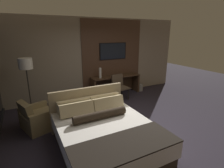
{
  "coord_description": "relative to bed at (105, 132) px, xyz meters",
  "views": [
    {
      "loc": [
        -2.3,
        -3.3,
        2.28
      ],
      "look_at": [
        -0.11,
        0.92,
        0.89
      ],
      "focal_mm": 28.0,
      "sensor_mm": 36.0,
      "label": 1
    }
  ],
  "objects": [
    {
      "name": "ground_plane",
      "position": [
        0.98,
        0.44,
        -0.32
      ],
      "size": [
        16.0,
        16.0,
        0.0
      ],
      "primitive_type": "plane",
      "color": "#28232D"
    },
    {
      "name": "wall_back_tv_panel",
      "position": [
        1.09,
        3.03,
        1.08
      ],
      "size": [
        7.2,
        0.09,
        2.8
      ],
      "color": "gray",
      "rests_on": "ground_plane"
    },
    {
      "name": "bed",
      "position": [
        0.0,
        0.0,
        0.0
      ],
      "size": [
        1.83,
        2.19,
        1.02
      ],
      "color": "#33281E",
      "rests_on": "ground_plane"
    },
    {
      "name": "desk",
      "position": [
        1.75,
        2.77,
        0.18
      ],
      "size": [
        1.9,
        0.48,
        0.73
      ],
      "color": "#422D1E",
      "rests_on": "ground_plane"
    },
    {
      "name": "tv",
      "position": [
        1.75,
        2.96,
        1.31
      ],
      "size": [
        1.09,
        0.04,
        0.61
      ],
      "color": "black"
    },
    {
      "name": "desk_chair",
      "position": [
        1.64,
        2.29,
        0.19
      ],
      "size": [
        0.56,
        0.55,
        0.87
      ],
      "rotation": [
        0.0,
        0.0,
        0.12
      ],
      "color": "#4C3D2D",
      "rests_on": "ground_plane"
    },
    {
      "name": "armchair_by_window",
      "position": [
        -1.14,
        1.42,
        -0.07
      ],
      "size": [
        0.93,
        0.95,
        0.76
      ],
      "rotation": [
        0.0,
        0.0,
        1.9
      ],
      "color": "olive",
      "rests_on": "ground_plane"
    },
    {
      "name": "floor_lamp",
      "position": [
        -1.24,
        2.08,
        1.08
      ],
      "size": [
        0.34,
        0.34,
        1.67
      ],
      "color": "#282623",
      "rests_on": "ground_plane"
    },
    {
      "name": "vase_tall",
      "position": [
        1.1,
        2.7,
        0.59
      ],
      "size": [
        0.09,
        0.09,
        0.37
      ],
      "color": "silver",
      "rests_on": "desk"
    },
    {
      "name": "waste_bin",
      "position": [
        2.85,
        2.65,
        -0.18
      ],
      "size": [
        0.22,
        0.22,
        0.28
      ],
      "color": "gray",
      "rests_on": "ground_plane"
    }
  ]
}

